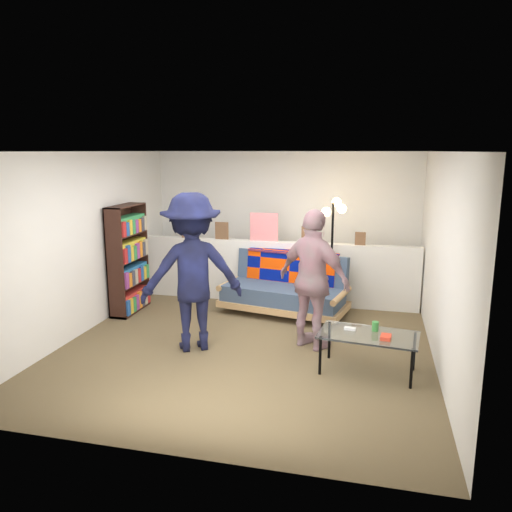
{
  "coord_description": "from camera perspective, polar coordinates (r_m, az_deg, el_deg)",
  "views": [
    {
      "loc": [
        1.5,
        -5.84,
        2.41
      ],
      "look_at": [
        0.0,
        0.4,
        1.05
      ],
      "focal_mm": 35.0,
      "sensor_mm": 36.0,
      "label": 1
    }
  ],
  "objects": [
    {
      "name": "half_wall_ledge",
      "position": [
        8.02,
        2.33,
        -1.83
      ],
      "size": [
        4.45,
        0.15,
        1.0
      ],
      "primitive_type": "cube",
      "color": "silver",
      "rests_on": "ground"
    },
    {
      "name": "person_right",
      "position": [
        6.12,
        6.61,
        -2.73
      ],
      "size": [
        1.09,
        0.88,
        1.73
      ],
      "primitive_type": "imported",
      "rotation": [
        0.0,
        0.0,
        2.61
      ],
      "color": "pink",
      "rests_on": "ground"
    },
    {
      "name": "ground",
      "position": [
        6.5,
        -0.83,
        -9.82
      ],
      "size": [
        5.0,
        5.0,
        0.0
      ],
      "primitive_type": "plane",
      "color": "brown",
      "rests_on": "ground"
    },
    {
      "name": "coffee_table",
      "position": [
        5.66,
        12.8,
        -8.98
      ],
      "size": [
        1.13,
        0.71,
        0.55
      ],
      "color": "black",
      "rests_on": "ground"
    },
    {
      "name": "bookshelf",
      "position": [
        7.74,
        -14.41,
        -0.74
      ],
      "size": [
        0.27,
        0.81,
        1.63
      ],
      "color": "black",
      "rests_on": "ground"
    },
    {
      "name": "floor_lamp",
      "position": [
        7.56,
        8.85,
        2.77
      ],
      "size": [
        0.37,
        0.31,
        1.72
      ],
      "color": "black",
      "rests_on": "ground"
    },
    {
      "name": "ledge_decor",
      "position": [
        7.91,
        0.73,
        2.99
      ],
      "size": [
        2.97,
        0.02,
        0.45
      ],
      "color": "brown",
      "rests_on": "half_wall_ledge"
    },
    {
      "name": "person_left",
      "position": [
        6.09,
        -7.32,
        -1.87
      ],
      "size": [
        1.44,
        1.22,
        1.93
      ],
      "primitive_type": "imported",
      "rotation": [
        0.0,
        0.0,
        3.64
      ],
      "color": "black",
      "rests_on": "ground"
    },
    {
      "name": "futon_sofa",
      "position": [
        7.53,
        3.47,
        -3.77
      ],
      "size": [
        1.99,
        1.21,
        0.8
      ],
      "color": "tan",
      "rests_on": "ground"
    },
    {
      "name": "room_shell",
      "position": [
        6.53,
        0.15,
        5.47
      ],
      "size": [
        4.6,
        5.05,
        2.45
      ],
      "color": "silver",
      "rests_on": "ground"
    }
  ]
}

